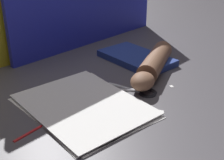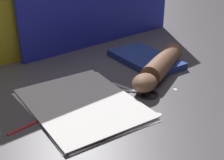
{
  "view_description": "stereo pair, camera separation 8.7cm",
  "coord_description": "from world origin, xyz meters",
  "px_view_note": "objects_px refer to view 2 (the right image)",
  "views": [
    {
      "loc": [
        -0.55,
        -0.63,
        0.44
      ],
      "look_at": [
        -0.04,
        -0.04,
        0.06
      ],
      "focal_mm": 50.0,
      "sensor_mm": 36.0,
      "label": 1
    },
    {
      "loc": [
        -0.48,
        -0.69,
        0.44
      ],
      "look_at": [
        -0.04,
        -0.04,
        0.06
      ],
      "focal_mm": 50.0,
      "sensor_mm": 36.0,
      "label": 2
    }
  ],
  "objects_px": {
    "book_closed": "(145,59)",
    "hand_forearm": "(159,67)",
    "scissors": "(141,92)",
    "paper_stack": "(82,103)"
  },
  "relations": [
    {
      "from": "paper_stack",
      "to": "scissors",
      "type": "xyz_separation_m",
      "value": [
        0.18,
        -0.04,
        -0.0
      ]
    },
    {
      "from": "book_closed",
      "to": "scissors",
      "type": "relative_size",
      "value": 1.7
    },
    {
      "from": "paper_stack",
      "to": "book_closed",
      "type": "bearing_deg",
      "value": 22.49
    },
    {
      "from": "book_closed",
      "to": "hand_forearm",
      "type": "bearing_deg",
      "value": -109.66
    },
    {
      "from": "paper_stack",
      "to": "scissors",
      "type": "distance_m",
      "value": 0.18
    },
    {
      "from": "book_closed",
      "to": "scissors",
      "type": "height_order",
      "value": "book_closed"
    },
    {
      "from": "paper_stack",
      "to": "book_closed",
      "type": "relative_size",
      "value": 1.36
    },
    {
      "from": "scissors",
      "to": "hand_forearm",
      "type": "height_order",
      "value": "hand_forearm"
    },
    {
      "from": "paper_stack",
      "to": "hand_forearm",
      "type": "height_order",
      "value": "hand_forearm"
    },
    {
      "from": "scissors",
      "to": "hand_forearm",
      "type": "relative_size",
      "value": 0.49
    }
  ]
}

